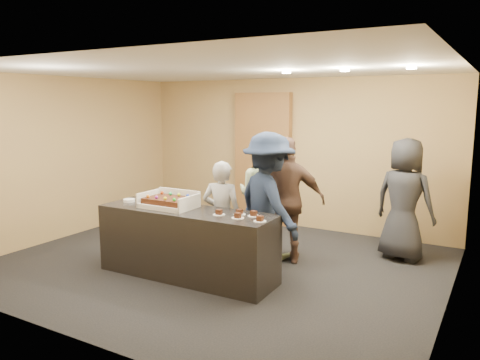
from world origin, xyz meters
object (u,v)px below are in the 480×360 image
at_px(person_navy_man, 268,204).
at_px(person_dark_suit, 404,199).
at_px(serving_counter, 187,243).
at_px(sheet_cake, 169,200).
at_px(person_server_grey, 222,216).
at_px(cake_box, 170,204).
at_px(storage_cabinet, 263,159).
at_px(plate_stack, 129,200).
at_px(person_sage_man, 265,196).
at_px(person_brown_extra, 287,200).

height_order(person_navy_man, person_dark_suit, person_navy_man).
bearing_deg(person_navy_man, serving_counter, 71.12).
height_order(serving_counter, sheet_cake, sheet_cake).
height_order(sheet_cake, person_navy_man, person_navy_man).
xyz_separation_m(person_server_grey, person_dark_suit, (2.04, 1.69, 0.14)).
height_order(cake_box, sheet_cake, cake_box).
distance_m(sheet_cake, person_navy_man, 1.32).
height_order(storage_cabinet, person_dark_suit, storage_cabinet).
bearing_deg(person_dark_suit, plate_stack, 46.44).
distance_m(storage_cabinet, person_sage_man, 1.99).
height_order(person_server_grey, person_sage_man, person_sage_man).
bearing_deg(serving_counter, person_dark_suit, 41.78).
bearing_deg(person_sage_man, person_navy_man, 121.70).
xyz_separation_m(cake_box, person_sage_man, (0.76, 1.27, -0.04)).
bearing_deg(cake_box, sheet_cake, -90.95).
bearing_deg(person_brown_extra, person_sage_man, -38.03).
xyz_separation_m(person_navy_man, person_dark_suit, (1.45, 1.48, -0.06)).
height_order(person_server_grey, person_navy_man, person_navy_man).
relative_size(sheet_cake, person_dark_suit, 0.34).
height_order(plate_stack, person_sage_man, person_sage_man).
bearing_deg(person_navy_man, person_dark_suit, -101.48).
bearing_deg(sheet_cake, cake_box, 89.05).
relative_size(storage_cabinet, person_sage_man, 1.36).
distance_m(plate_stack, person_navy_man, 1.95).
xyz_separation_m(sheet_cake, person_brown_extra, (1.17, 1.19, -0.10)).
distance_m(person_brown_extra, person_dark_suit, 1.71).
relative_size(cake_box, person_server_grey, 0.47).
bearing_deg(person_dark_suit, person_sage_man, 38.30).
bearing_deg(person_dark_suit, storage_cabinet, -4.40).
bearing_deg(person_server_grey, person_dark_suit, -151.97).
relative_size(person_sage_man, person_brown_extra, 1.00).
bearing_deg(cake_box, storage_cabinet, 93.07).
relative_size(serving_counter, cake_box, 3.42).
xyz_separation_m(serving_counter, sheet_cake, (-0.28, -0.00, 0.55)).
bearing_deg(storage_cabinet, cake_box, -86.93).
bearing_deg(person_sage_man, plate_stack, 42.62).
bearing_deg(person_brown_extra, storage_cabinet, -77.42).
bearing_deg(plate_stack, person_sage_man, 41.47).
distance_m(storage_cabinet, cake_box, 3.01).
height_order(storage_cabinet, cake_box, storage_cabinet).
bearing_deg(person_server_grey, storage_cabinet, -86.24).
height_order(cake_box, plate_stack, cake_box).
xyz_separation_m(plate_stack, person_brown_extra, (1.87, 1.19, -0.02)).
bearing_deg(person_navy_man, storage_cabinet, -28.12).
bearing_deg(person_sage_man, person_dark_suit, -153.91).
bearing_deg(person_brown_extra, person_dark_suit, -169.44).
distance_m(sheet_cake, person_brown_extra, 1.67).
relative_size(serving_counter, person_brown_extra, 1.33).
xyz_separation_m(person_navy_man, person_brown_extra, (0.04, 0.52, -0.05)).
xyz_separation_m(sheet_cake, person_navy_man, (1.14, 0.67, -0.05)).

